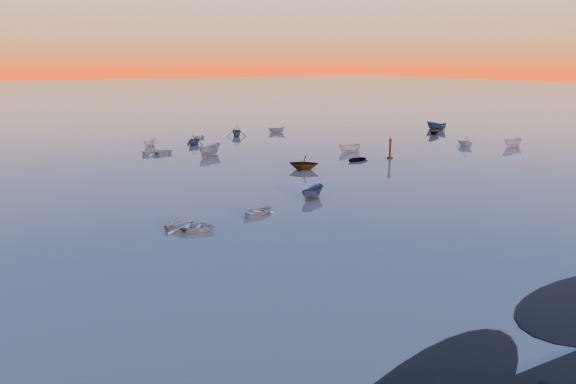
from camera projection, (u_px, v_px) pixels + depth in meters
ground at (102, 130)px, 114.09m from camera, size 600.00×600.00×0.00m
mud_lobes at (525, 340)px, 28.67m from camera, size 140.00×6.00×0.07m
moored_fleet at (178, 168)px, 74.34m from camera, size 124.00×58.00×1.20m
boat_near_left at (190, 230)px, 47.19m from camera, size 4.02×4.48×1.07m
boat_near_center at (312, 198)px, 57.94m from camera, size 3.09×3.90×1.25m
boat_near_right at (465, 146)px, 92.51m from camera, size 3.76×1.93×1.27m
channel_marker at (390, 150)px, 80.96m from camera, size 0.89×0.89×3.17m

